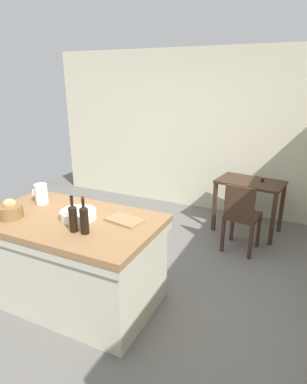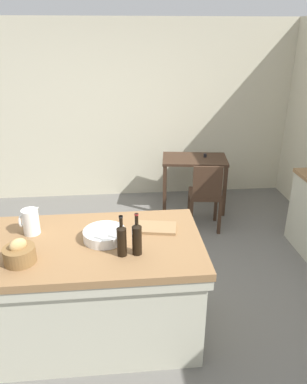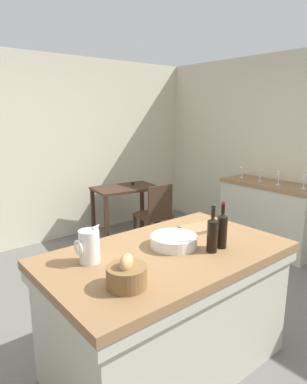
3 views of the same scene
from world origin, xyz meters
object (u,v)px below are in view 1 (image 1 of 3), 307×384
Objects in this scene: island_table at (73,257)px; pitcher at (41,194)px; wooden_chair at (241,215)px; wine_bottle_amber at (73,217)px; wine_bottle_dark at (84,219)px; writing_desk at (250,190)px; bread_basket at (10,211)px; wash_bowl at (78,214)px; cutting_board at (124,220)px.

pitcher is at bearing 160.08° from island_table.
wine_bottle_amber reaches higher than wooden_chair.
wine_bottle_dark reaches higher than wine_bottle_amber.
writing_desk is at bearing 50.72° from pitcher.
wooden_chair is 2.67m from bread_basket.
pitcher is 0.82m from wine_bottle_amber.
wine_bottle_dark reaches higher than bread_basket.
pitcher is 0.91m from wine_bottle_dark.
wash_bowl is (0.09, 0.03, 0.46)m from island_table.
pitcher is at bearing -129.28° from writing_desk.
writing_desk is 2.97× the size of cutting_board.
cutting_board is 0.99× the size of wine_bottle_dark.
wash_bowl is 1.48× the size of bread_basket.
wine_bottle_amber reaches higher than writing_desk.
wine_bottle_amber reaches higher than island_table.
wine_bottle_amber reaches higher than cutting_board.
cutting_board is at bearing 20.72° from bread_basket.
bread_basket is at bearing -156.27° from wash_bowl.
cutting_board is (-0.77, -2.20, 0.27)m from writing_desk.
wash_bowl reaches higher than wooden_chair.
cutting_board is at bearing 63.33° from wine_bottle_dark.
bread_basket is (-1.77, -2.58, 0.33)m from writing_desk.
writing_desk is at bearing 61.54° from island_table.
cutting_board reaches higher than writing_desk.
cutting_board is at bearing -117.19° from wooden_chair.
wine_bottle_dark reaches higher than cutting_board.
bread_basket reaches higher than wash_bowl.
pitcher is 1.01m from cutting_board.
writing_desk is at bearing 55.47° from bread_basket.
writing_desk is 0.67m from wooden_chair.
island_table is 0.67m from wine_bottle_dark.
island_table is 0.73m from bread_basket.
cutting_board is (0.42, 0.12, -0.03)m from wash_bowl.
pitcher is (-0.50, 0.18, 0.52)m from island_table.
wash_bowl is 0.28m from wine_bottle_amber.
wash_bowl is (-1.19, -2.32, 0.30)m from writing_desk.
pitcher reaches higher than cutting_board.
wash_bowl is at bearing -117.16° from writing_desk.
wine_bottle_amber reaches higher than wash_bowl.
wooden_chair is (1.30, 1.70, 0.02)m from island_table.
island_table is 5.19× the size of cutting_board.
wooden_chair is at bearing 40.14° from pitcher.
writing_desk is 3.85× the size of pitcher.
wooden_chair is at bearing 52.62° from island_table.
wine_bottle_dark is at bearing -30.54° from island_table.
writing_desk is 2.83m from pitcher.
wine_bottle_amber is at bearing -119.57° from wooden_chair.
cutting_board is (1.00, 0.38, -0.06)m from bread_basket.
wine_bottle_amber is (0.72, 0.02, 0.06)m from bread_basket.
cutting_board is 1.02× the size of wine_bottle_amber.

